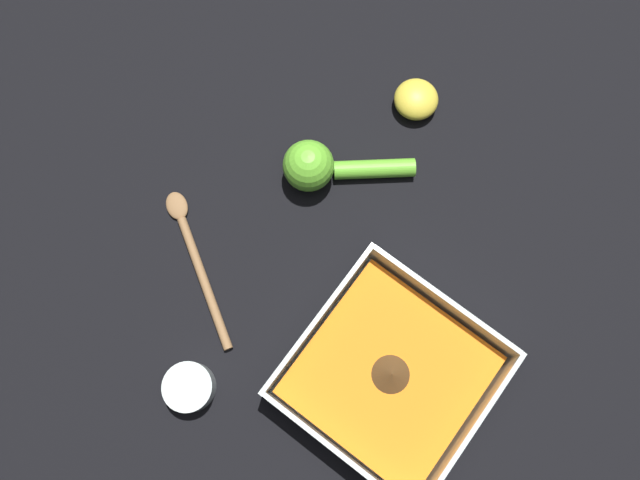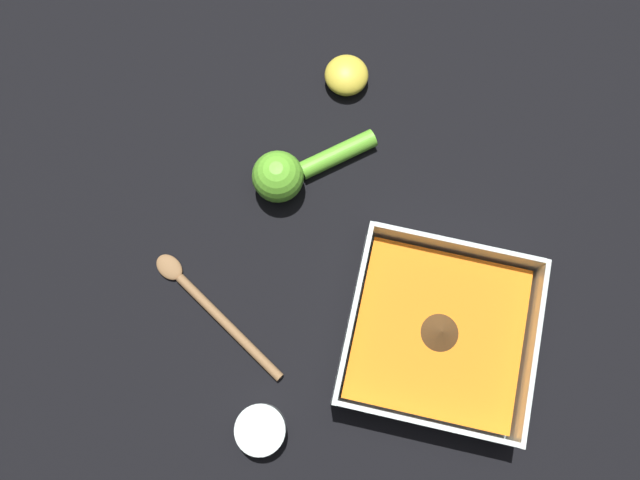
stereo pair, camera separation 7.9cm
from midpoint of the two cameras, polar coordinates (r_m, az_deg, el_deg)
name	(u,v)px [view 1 (the left image)]	position (r m, az deg, el deg)	size (l,w,h in m)	color
ground_plane	(358,353)	(0.81, 6.24, -10.79)	(4.00, 4.00, 0.00)	black
square_dish	(389,374)	(0.79, 9.23, -12.65)	(0.22, 0.22, 0.07)	silver
spice_bowl	(190,387)	(0.80, -9.07, -13.73)	(0.06, 0.06, 0.03)	silver
lemon_squeezer	(320,166)	(0.83, 2.73, 6.20)	(0.13, 0.15, 0.07)	#6BC633
lemon_half	(416,99)	(0.89, 11.31, 12.01)	(0.06, 0.06, 0.03)	yellow
wooden_spoon	(196,259)	(0.83, -8.65, -2.31)	(0.13, 0.20, 0.01)	olive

